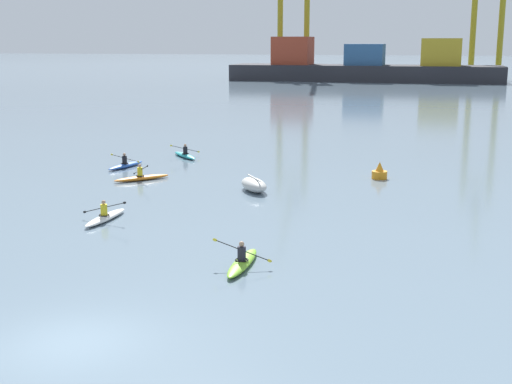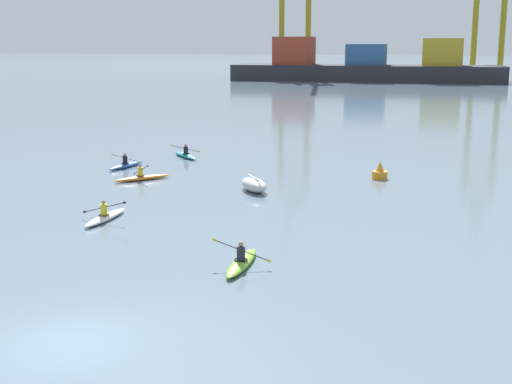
% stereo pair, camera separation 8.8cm
% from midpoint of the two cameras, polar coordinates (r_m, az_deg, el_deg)
% --- Properties ---
extents(ground_plane, '(800.00, 800.00, 0.00)m').
position_cam_midpoint_polar(ground_plane, '(19.55, -14.72, -11.88)').
color(ground_plane, slate).
extents(container_barge, '(53.67, 11.36, 8.79)m').
position_cam_midpoint_polar(container_barge, '(143.61, 8.99, 10.13)').
color(container_barge, '#28282D').
rests_on(container_barge, ground).
extents(capsized_dinghy, '(2.37, 2.77, 0.76)m').
position_cam_midpoint_polar(capsized_dinghy, '(37.16, -0.09, 0.60)').
color(capsized_dinghy, beige).
rests_on(capsized_dinghy, ground).
extents(channel_buoy, '(0.90, 0.90, 1.00)m').
position_cam_midpoint_polar(channel_buoy, '(41.20, 10.18, 1.57)').
color(channel_buoy, orange).
rests_on(channel_buoy, ground).
extents(kayak_orange, '(2.74, 2.91, 1.07)m').
position_cam_midpoint_polar(kayak_orange, '(40.69, -9.28, 1.21)').
color(kayak_orange, orange).
rests_on(kayak_orange, ground).
extents(kayak_lime, '(2.21, 3.41, 1.00)m').
position_cam_midpoint_polar(kayak_lime, '(24.89, -1.08, -5.74)').
color(kayak_lime, '#7ABC2D').
rests_on(kayak_lime, ground).
extents(kayak_blue, '(2.23, 3.45, 0.95)m').
position_cam_midpoint_polar(kayak_blue, '(45.00, -10.55, 2.21)').
color(kayak_blue, '#2856B2').
rests_on(kayak_blue, ground).
extents(kayak_teal, '(2.74, 2.91, 0.97)m').
position_cam_midpoint_polar(kayak_teal, '(48.37, -5.75, 3.05)').
color(kayak_teal, teal).
rests_on(kayak_teal, ground).
extents(kayak_white, '(2.22, 3.42, 0.97)m').
position_cam_midpoint_polar(kayak_white, '(31.86, -12.19, -1.99)').
color(kayak_white, silver).
rests_on(kayak_white, ground).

